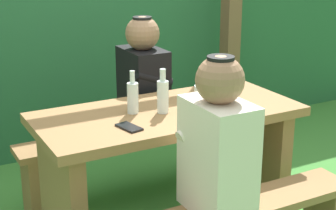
% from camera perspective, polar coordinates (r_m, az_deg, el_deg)
% --- Properties ---
extents(hedge_backdrop, '(6.40, 0.86, 1.67)m').
position_cam_1_polar(hedge_backdrop, '(4.45, -11.52, 7.20)').
color(hedge_backdrop, '#265F37').
rests_on(hedge_backdrop, ground_plane).
extents(pergola_post_right, '(0.12, 0.12, 2.26)m').
position_cam_1_polar(pergola_post_right, '(4.26, 6.82, 11.01)').
color(pergola_post_right, brown).
rests_on(pergola_post_right, ground_plane).
extents(picnic_table, '(1.40, 0.64, 0.75)m').
position_cam_1_polar(picnic_table, '(2.89, 0.00, -5.07)').
color(picnic_table, olive).
rests_on(picnic_table, ground_plane).
extents(bench_far, '(1.40, 0.24, 0.44)m').
position_cam_1_polar(bench_far, '(3.43, -4.45, -4.80)').
color(bench_far, olive).
rests_on(bench_far, ground_plane).
extents(person_white_shirt, '(0.25, 0.35, 0.72)m').
position_cam_1_polar(person_white_shirt, '(2.33, 5.33, -4.03)').
color(person_white_shirt, silver).
rests_on(person_white_shirt, bench_near).
extents(person_black_coat, '(0.25, 0.35, 0.72)m').
position_cam_1_polar(person_black_coat, '(3.32, -2.65, 2.84)').
color(person_black_coat, black).
rests_on(person_black_coat, bench_far).
extents(drinking_glass, '(0.07, 0.07, 0.09)m').
position_cam_1_polar(drinking_glass, '(2.95, 3.50, 1.27)').
color(drinking_glass, silver).
rests_on(drinking_glass, picnic_table).
extents(bottle_left, '(0.06, 0.06, 0.22)m').
position_cam_1_polar(bottle_left, '(2.74, -3.79, 0.91)').
color(bottle_left, silver).
rests_on(bottle_left, picnic_table).
extents(bottle_right, '(0.06, 0.06, 0.23)m').
position_cam_1_polar(bottle_right, '(2.74, -0.56, 1.08)').
color(bottle_right, silver).
rests_on(bottle_right, picnic_table).
extents(cell_phone, '(0.10, 0.15, 0.01)m').
position_cam_1_polar(cell_phone, '(2.55, -4.19, -2.38)').
color(cell_phone, black).
rests_on(cell_phone, picnic_table).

